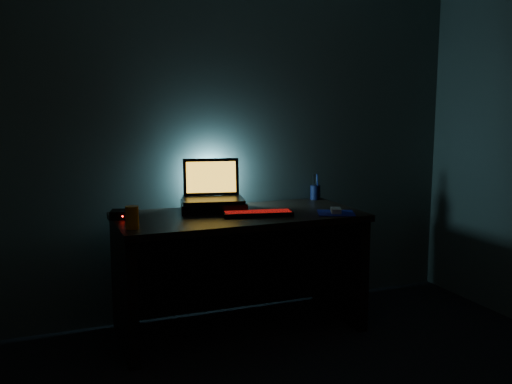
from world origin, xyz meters
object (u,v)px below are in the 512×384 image
(laptop, at_px, (212,191))
(pen_cup, at_px, (315,192))
(mouse, at_px, (336,210))
(juice_glass, at_px, (132,217))
(router, at_px, (124,214))
(keyboard, at_px, (258,213))

(laptop, height_order, pen_cup, laptop)
(pen_cup, bearing_deg, mouse, -103.44)
(laptop, bearing_deg, juice_glass, -133.27)
(laptop, relative_size, pen_cup, 4.24)
(mouse, bearing_deg, pen_cup, 100.58)
(laptop, relative_size, mouse, 4.43)
(juice_glass, xyz_separation_m, router, (-0.00, 0.30, -0.04))
(keyboard, height_order, pen_cup, pen_cup)
(laptop, xyz_separation_m, juice_glass, (-0.57, -0.39, -0.06))
(keyboard, relative_size, mouse, 4.54)
(keyboard, height_order, router, router)
(mouse, bearing_deg, keyboard, -170.09)
(laptop, height_order, juice_glass, laptop)
(laptop, bearing_deg, mouse, -19.46)
(keyboard, xyz_separation_m, router, (-0.77, 0.20, 0.01))
(router, bearing_deg, pen_cup, 24.55)
(laptop, relative_size, router, 2.42)
(mouse, bearing_deg, laptop, 172.15)
(mouse, relative_size, pen_cup, 0.96)
(keyboard, distance_m, mouse, 0.49)
(juice_glass, bearing_deg, pen_cup, 19.79)
(laptop, xyz_separation_m, keyboard, (0.19, -0.30, -0.11))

